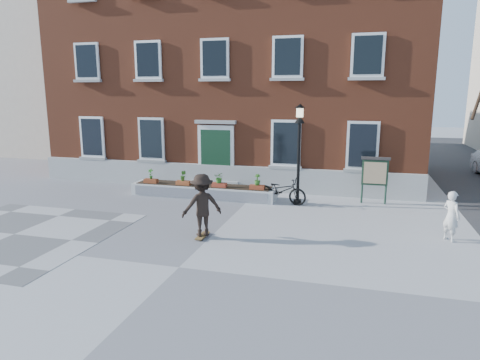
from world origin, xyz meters
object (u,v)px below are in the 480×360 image
(bystander, at_px, (451,216))
(notice_board, at_px, (375,172))
(skateboarder, at_px, (202,205))
(lamp_post, at_px, (299,140))
(bicycle, at_px, (281,190))

(bystander, distance_m, notice_board, 4.47)
(bystander, xyz_separation_m, skateboarder, (-7.22, -1.72, 0.26))
(lamp_post, xyz_separation_m, skateboarder, (-2.25, -4.70, -1.52))
(bicycle, bearing_deg, lamp_post, -75.26)
(lamp_post, relative_size, skateboarder, 1.99)
(bystander, relative_size, skateboarder, 0.77)
(notice_board, height_order, skateboarder, skateboarder)
(bicycle, xyz_separation_m, lamp_post, (0.64, 0.06, 2.00))
(lamp_post, distance_m, notice_board, 3.30)
(bicycle, bearing_deg, bystander, -108.06)
(notice_board, bearing_deg, bicycle, -164.17)
(bicycle, xyz_separation_m, bystander, (5.62, -2.93, 0.22))
(bystander, xyz_separation_m, lamp_post, (-4.97, 2.99, 1.78))
(bicycle, relative_size, skateboarder, 1.04)
(bystander, height_order, skateboarder, skateboarder)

